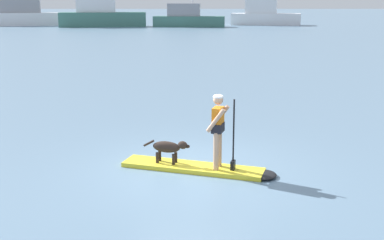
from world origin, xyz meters
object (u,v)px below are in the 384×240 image
person_paddler (219,126)px  moored_boat_far_starboard (25,16)px  paddleboard (202,168)px  moored_boat_port (101,16)px  moored_boat_starboard (188,18)px  dog (169,148)px  moored_boat_far_port (265,16)px

person_paddler → moored_boat_far_starboard: (-24.27, 63.71, 0.35)m
person_paddler → moored_boat_far_starboard: moored_boat_far_starboard is taller
paddleboard → moored_boat_port: bearing=101.5°
moored_boat_port → moored_boat_starboard: 12.17m
paddleboard → dog: bearing=161.8°
dog → moored_boat_far_starboard: size_ratio=0.08×
dog → moored_boat_far_port: 65.84m
person_paddler → dog: bearing=161.8°
paddleboard → moored_boat_far_starboard: bearing=110.6°
person_paddler → moored_boat_starboard: bearing=90.4°
paddleboard → person_paddler: (0.34, -0.11, 1.01)m
paddleboard → moored_boat_far_starboard: (-23.93, 63.60, 1.35)m
paddleboard → moored_boat_far_port: (11.49, 64.93, 1.35)m
dog → moored_boat_far_starboard: (-23.17, 63.35, 0.94)m
person_paddler → dog: 1.31m
person_paddler → moored_boat_port: 61.76m
moored_boat_port → moored_boat_far_port: (23.74, 4.59, -0.08)m
dog → moored_boat_far_port: moored_boat_far_port is taller
moored_boat_far_starboard → moored_boat_starboard: moored_boat_starboard is taller
moored_boat_far_port → dog: bearing=-100.7°
moored_boat_port → person_paddler: bearing=-78.2°
moored_boat_far_starboard → moored_boat_port: 12.13m
paddleboard → dog: dog is taller
moored_boat_far_port → moored_boat_starboard: bearing=-156.8°
moored_boat_port → moored_boat_far_port: 24.18m
person_paddler → moored_boat_port: moored_boat_port is taller
paddleboard → moored_boat_starboard: moored_boat_starboard is taller
moored_boat_far_starboard → moored_boat_far_port: size_ratio=1.23×
moored_boat_port → paddleboard: bearing=-78.5°
moored_boat_port → moored_boat_starboard: size_ratio=1.05×
dog → moored_boat_port: size_ratio=0.09×
person_paddler → moored_boat_far_starboard: size_ratio=0.13×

